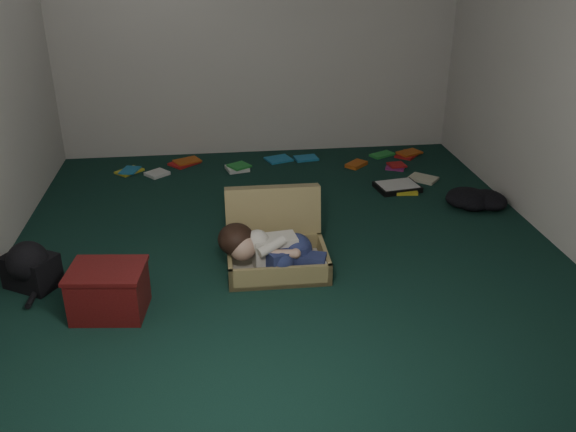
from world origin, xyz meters
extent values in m
plane|color=#102D25|center=(0.00, 0.00, 0.00)|extent=(4.50, 4.50, 0.00)
plane|color=silver|center=(0.00, 2.25, 1.30)|extent=(4.50, 0.00, 4.50)
plane|color=silver|center=(0.00, -2.25, 1.30)|extent=(4.50, 0.00, 4.50)
cube|color=#9A8954|center=(-0.09, -0.28, 0.08)|extent=(0.68, 0.49, 0.15)
cube|color=beige|center=(-0.09, -0.28, 0.04)|extent=(0.62, 0.43, 0.02)
cube|color=#9A8954|center=(-0.09, 0.03, 0.24)|extent=(0.68, 0.21, 0.50)
cube|color=silver|center=(-0.11, -0.30, 0.16)|extent=(0.31, 0.20, 0.21)
sphere|color=tan|center=(-0.33, -0.33, 0.22)|extent=(0.18, 0.18, 0.18)
ellipsoid|color=black|center=(-0.36, -0.27, 0.26)|extent=(0.24, 0.26, 0.21)
ellipsoid|color=navy|center=(0.04, -0.29, 0.16)|extent=(0.22, 0.26, 0.21)
cube|color=navy|center=(-0.04, -0.40, 0.16)|extent=(0.28, 0.21, 0.14)
cube|color=navy|center=(0.10, -0.41, 0.13)|extent=(0.26, 0.18, 0.11)
sphere|color=white|center=(0.20, -0.38, 0.11)|extent=(0.11, 0.11, 0.11)
sphere|color=white|center=(0.19, -0.45, 0.10)|extent=(0.10, 0.10, 0.10)
cylinder|color=tan|center=(-0.06, -0.42, 0.21)|extent=(0.18, 0.06, 0.06)
cube|color=#561212|center=(-1.15, -0.66, 0.14)|extent=(0.46, 0.38, 0.28)
cube|color=#561212|center=(-1.15, -0.66, 0.29)|extent=(0.48, 0.40, 0.02)
cube|color=black|center=(1.15, 1.04, 0.02)|extent=(0.41, 0.33, 0.05)
cube|color=white|center=(1.15, 1.04, 0.05)|extent=(0.37, 0.29, 0.01)
cube|color=yellow|center=(-1.31, 1.79, 0.01)|extent=(0.22, 0.16, 0.02)
cube|color=#B51819|center=(-0.79, 1.95, 0.01)|extent=(0.27, 0.26, 0.02)
cube|color=white|center=(-0.27, 1.71, 0.01)|extent=(0.22, 0.25, 0.02)
cube|color=#2180B6|center=(0.45, 1.94, 0.01)|extent=(0.23, 0.26, 0.02)
cube|color=#C55717|center=(0.91, 1.68, 0.01)|extent=(0.27, 0.25, 0.02)
cube|color=green|center=(1.25, 1.95, 0.01)|extent=(0.23, 0.18, 0.02)
cube|color=#8D2369|center=(1.28, 1.57, 0.01)|extent=(0.27, 0.27, 0.02)
cube|color=beige|center=(1.45, 1.24, 0.01)|extent=(0.20, 0.24, 0.02)
cube|color=yellow|center=(1.19, 0.97, 0.01)|extent=(0.24, 0.27, 0.02)
cube|color=#B51819|center=(1.51, 1.91, 0.01)|extent=(0.27, 0.24, 0.02)
cube|color=white|center=(-1.04, 1.67, 0.01)|extent=(0.24, 0.20, 0.02)
cube|color=#2180B6|center=(0.17, 1.95, 0.01)|extent=(0.27, 0.27, 0.02)
camera|label=1|loc=(-0.47, -3.89, 2.11)|focal=38.00mm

